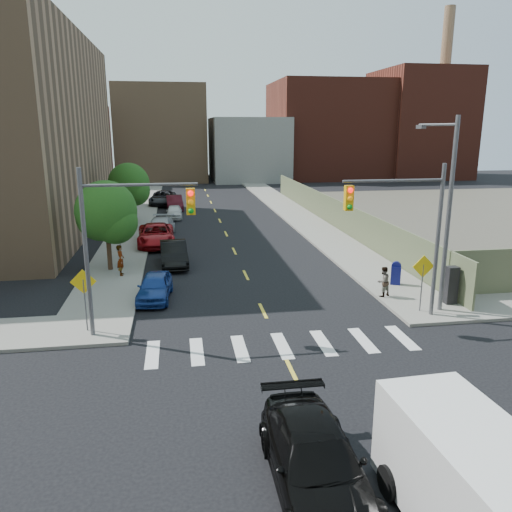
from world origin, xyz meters
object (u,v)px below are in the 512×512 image
object	(u,v)px
parked_car_red	(156,235)
mailbox	(396,273)
pedestrian_east	(383,282)
parked_car_maroon	(174,203)
parked_car_silver	(160,228)
parked_car_black	(174,254)
black_sedan	(315,460)
payphone	(451,285)
parked_car_grey	(163,198)
pedestrian_west	(121,260)
parked_car_blue	(155,287)
parked_car_white	(174,212)
cargo_van	(478,490)

from	to	relation	value
parked_car_red	mailbox	world-z (taller)	parked_car_red
pedestrian_east	parked_car_maroon	bearing A→B (deg)	-92.80
parked_car_silver	pedestrian_east	world-z (taller)	pedestrian_east
parked_car_black	black_sedan	distance (m)	21.20
parked_car_black	payphone	bearing A→B (deg)	-38.71
parked_car_maroon	pedestrian_east	bearing A→B (deg)	-74.71
parked_car_grey	pedestrian_east	bearing A→B (deg)	-65.62
parked_car_red	parked_car_maroon	xyz separation A→B (m)	(1.30, 16.29, -0.02)
parked_car_red	pedestrian_east	distance (m)	18.25
pedestrian_west	pedestrian_east	bearing A→B (deg)	-117.10
parked_car_maroon	black_sedan	xyz separation A→B (m)	(3.40, -43.03, -0.00)
black_sedan	payphone	distance (m)	15.06
parked_car_blue	black_sedan	xyz separation A→B (m)	(4.33, -14.58, 0.10)
mailbox	pedestrian_west	size ratio (longest dim) A/B	0.72
parked_car_white	parked_car_maroon	world-z (taller)	parked_car_maroon
cargo_van	parked_car_white	bearing A→B (deg)	96.10
payphone	pedestrian_west	distance (m)	17.93
pedestrian_east	black_sedan	bearing A→B (deg)	39.05
parked_car_black	payphone	world-z (taller)	payphone
parked_car_blue	parked_car_maroon	xyz separation A→B (m)	(0.93, 28.45, 0.10)
parked_car_grey	black_sedan	distance (m)	47.15
pedestrian_west	pedestrian_east	world-z (taller)	pedestrian_west
mailbox	payphone	xyz separation A→B (m)	(1.33, -3.29, 0.30)
parked_car_red	parked_car_black	bearing A→B (deg)	-79.49
parked_car_black	black_sedan	world-z (taller)	black_sedan
parked_car_maroon	parked_car_grey	size ratio (longest dim) A/B	0.82
parked_car_black	pedestrian_west	bearing A→B (deg)	-146.81
parked_car_silver	parked_car_white	bearing A→B (deg)	88.11
parked_car_grey	black_sedan	xyz separation A→B (m)	(4.70, -46.92, -0.02)
parked_car_blue	parked_car_red	world-z (taller)	parked_car_red
parked_car_black	pedestrian_west	xyz separation A→B (m)	(-3.01, -2.20, 0.28)
parked_car_maroon	cargo_van	size ratio (longest dim) A/B	0.82
parked_car_white	pedestrian_west	world-z (taller)	pedestrian_west
parked_car_maroon	pedestrian_west	size ratio (longest dim) A/B	2.60
cargo_van	mailbox	xyz separation A→B (m)	(5.81, 16.77, -0.57)
parked_car_grey	pedestrian_east	distance (m)	36.08
parked_car_white	black_sedan	bearing A→B (deg)	-83.79
parked_car_white	parked_car_grey	distance (m)	9.06
pedestrian_west	black_sedan	bearing A→B (deg)	-164.57
parked_car_grey	cargo_van	distance (m)	49.64
parked_car_blue	pedestrian_west	distance (m)	4.65
parked_car_silver	pedestrian_west	distance (m)	11.27
parked_car_blue	parked_car_maroon	size ratio (longest dim) A/B	0.84
parked_car_blue	parked_car_black	xyz separation A→B (m)	(0.93, 6.34, 0.10)
parked_car_grey	pedestrian_west	bearing A→B (deg)	-88.17
parked_car_red	pedestrian_west	xyz separation A→B (m)	(-1.71, -8.01, 0.26)
parked_car_black	pedestrian_east	distance (m)	13.27
pedestrian_east	mailbox	bearing A→B (deg)	-151.64
mailbox	pedestrian_west	xyz separation A→B (m)	(-15.00, 4.12, 0.27)
parked_car_blue	payphone	xyz separation A→B (m)	(14.26, -3.26, 0.41)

